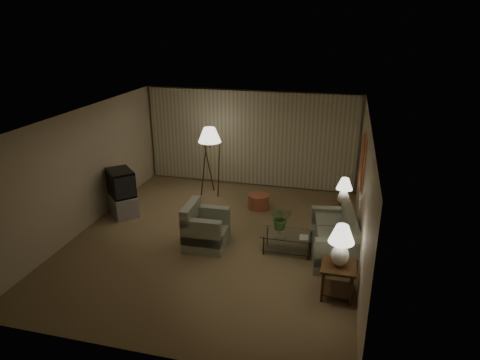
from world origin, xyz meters
name	(u,v)px	position (x,y,z in m)	size (l,w,h in m)	color
ground	(215,239)	(0.00, 0.00, 0.00)	(7.00, 7.00, 0.00)	olive
room_shell	(233,143)	(0.02, 1.51, 1.75)	(6.04, 7.02, 2.72)	beige
sofa	(333,239)	(2.50, -0.06, 0.36)	(1.82, 1.22, 0.72)	gray
armchair	(206,230)	(-0.08, -0.31, 0.37)	(0.93, 0.89, 0.74)	gray
side_table_near	(338,274)	(2.65, -1.41, 0.42)	(0.58, 0.58, 0.60)	#34200E
side_table_far	(342,213)	(2.65, 1.19, 0.39)	(0.47, 0.40, 0.60)	#34200E
table_lamp_near	(341,242)	(2.65, -1.41, 1.04)	(0.44, 0.44, 0.75)	white
table_lamp_far	(344,189)	(2.65, 1.19, 0.97)	(0.36, 0.36, 0.62)	white
coffee_table	(287,240)	(1.61, -0.16, 0.28)	(1.04, 0.57, 0.41)	silver
tv_cabinet	(123,204)	(-2.55, 0.68, 0.25)	(0.96, 0.97, 0.50)	#9E9EA0
crt_tv	(121,183)	(-2.55, 0.68, 0.81)	(0.89, 0.89, 0.63)	black
floor_lamp	(210,160)	(-0.85, 2.40, 0.97)	(0.60, 0.60, 1.85)	#34200E
ottoman	(258,201)	(0.59, 1.84, 0.18)	(0.53, 0.53, 0.35)	#A54E38
vase	(281,230)	(1.46, -0.16, 0.49)	(0.14, 0.14, 0.15)	white
flowers	(281,215)	(1.46, -0.16, 0.81)	(0.44, 0.39, 0.49)	#487B37
book	(300,237)	(1.86, -0.26, 0.42)	(0.17, 0.23, 0.02)	olive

